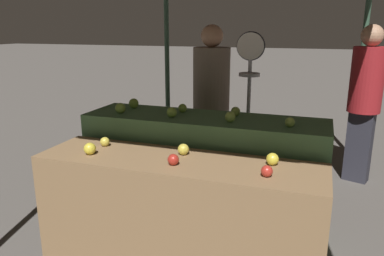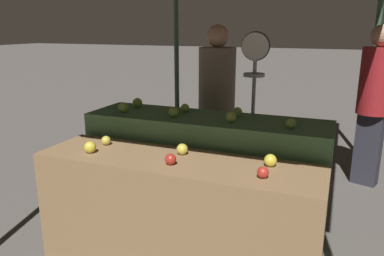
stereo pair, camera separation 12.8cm
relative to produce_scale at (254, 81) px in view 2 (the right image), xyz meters
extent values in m
cylinder|color=#33513D|center=(-1.58, 1.71, -0.01)|extent=(0.07, 0.07, 2.39)
cylinder|color=#33513D|center=(1.12, 1.71, -0.01)|extent=(0.07, 0.07, 2.39)
cube|color=olive|center=(-0.23, -1.31, -0.80)|extent=(1.99, 0.55, 0.83)
cube|color=#4C7A4C|center=(-0.23, -0.71, -0.71)|extent=(1.99, 0.55, 1.00)
sphere|color=gold|center=(-0.86, -1.41, -0.34)|extent=(0.09, 0.09, 0.09)
sphere|color=#AD281E|center=(-0.22, -1.41, -0.34)|extent=(0.08, 0.08, 0.08)
sphere|color=#B72D23|center=(0.39, -1.41, -0.34)|extent=(0.07, 0.07, 0.07)
sphere|color=gold|center=(-0.86, -1.21, -0.34)|extent=(0.07, 0.07, 0.07)
sphere|color=gold|center=(-0.23, -1.20, -0.34)|extent=(0.08, 0.08, 0.08)
sphere|color=gold|center=(0.40, -1.20, -0.34)|extent=(0.08, 0.08, 0.08)
sphere|color=#84AD3D|center=(-0.94, -0.82, -0.17)|extent=(0.09, 0.09, 0.09)
sphere|color=#84AD3D|center=(-0.47, -0.81, -0.17)|extent=(0.08, 0.08, 0.08)
sphere|color=#8EB247|center=(0.01, -0.81, -0.17)|extent=(0.08, 0.08, 0.08)
sphere|color=#8EB247|center=(0.46, -0.81, -0.18)|extent=(0.07, 0.07, 0.07)
sphere|color=#84AD3D|center=(-0.93, -0.60, -0.17)|extent=(0.09, 0.09, 0.09)
sphere|color=#84AD3D|center=(-0.45, -0.61, -0.18)|extent=(0.07, 0.07, 0.07)
sphere|color=#8EB247|center=(0.01, -0.60, -0.17)|extent=(0.08, 0.08, 0.08)
cylinder|color=#99999E|center=(0.00, 0.01, -0.43)|extent=(0.04, 0.04, 1.56)
cylinder|color=black|center=(0.00, 0.01, 0.33)|extent=(0.27, 0.01, 0.27)
cylinder|color=silver|center=(0.00, -0.01, 0.33)|extent=(0.25, 0.02, 0.25)
cylinder|color=#99999E|center=(0.00, -0.01, 0.13)|extent=(0.01, 0.01, 0.14)
cylinder|color=#99999E|center=(0.00, -0.01, 0.06)|extent=(0.20, 0.20, 0.03)
cube|color=#2D2D38|center=(-0.44, 0.20, -0.81)|extent=(0.34, 0.29, 0.81)
cylinder|color=#756656|center=(-0.44, 0.20, -0.05)|extent=(0.52, 0.52, 0.70)
sphere|color=tan|center=(-0.44, 0.20, 0.41)|extent=(0.23, 0.23, 0.23)
cube|color=#2D2D38|center=(1.11, 0.86, -0.81)|extent=(0.30, 0.23, 0.81)
cylinder|color=maroon|center=(1.11, 0.86, -0.05)|extent=(0.44, 0.44, 0.70)
sphere|color=tan|center=(1.11, 0.86, 0.41)|extent=(0.23, 0.23, 0.23)
camera|label=1|loc=(0.66, -3.56, 0.50)|focal=35.00mm
camera|label=2|loc=(0.78, -3.51, 0.50)|focal=35.00mm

